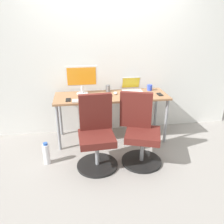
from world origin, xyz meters
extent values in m
plane|color=gray|center=(0.00, 0.00, 0.00)|extent=(5.28, 5.28, 0.00)
cube|color=white|center=(0.00, 0.37, 1.30)|extent=(4.40, 0.04, 2.60)
cube|color=#996B47|center=(0.00, 0.00, 0.72)|extent=(1.72, 0.59, 0.03)
cylinder|color=gray|center=(-0.81, -0.24, 0.35)|extent=(0.04, 0.04, 0.70)
cylinder|color=gray|center=(0.81, -0.24, 0.35)|extent=(0.04, 0.04, 0.70)
cylinder|color=gray|center=(-0.81, 0.24, 0.35)|extent=(0.04, 0.04, 0.70)
cylinder|color=gray|center=(0.81, 0.24, 0.35)|extent=(0.04, 0.04, 0.70)
cylinder|color=black|center=(-0.30, -0.74, 0.01)|extent=(0.54, 0.54, 0.03)
cylinder|color=gray|center=(-0.30, -0.74, 0.20)|extent=(0.05, 0.05, 0.34)
cube|color=#591E19|center=(-0.30, -0.74, 0.41)|extent=(0.46, 0.46, 0.09)
cube|color=#591E19|center=(-0.29, -0.56, 0.70)|extent=(0.42, 0.09, 0.48)
cylinder|color=black|center=(0.30, -0.74, 0.01)|extent=(0.54, 0.54, 0.03)
cylinder|color=gray|center=(0.30, -0.74, 0.20)|extent=(0.05, 0.05, 0.34)
cube|color=#591E19|center=(0.30, -0.74, 0.41)|extent=(0.56, 0.56, 0.09)
cube|color=#591E19|center=(0.24, -0.57, 0.70)|extent=(0.42, 0.20, 0.48)
cylinder|color=white|center=(-0.96, -0.58, 0.14)|extent=(0.09, 0.09, 0.28)
cylinder|color=#2D59B2|center=(-0.96, -0.58, 0.30)|extent=(0.06, 0.06, 0.03)
cylinder|color=silver|center=(-0.44, 0.15, 0.74)|extent=(0.18, 0.18, 0.01)
cylinder|color=silver|center=(-0.44, 0.15, 0.80)|extent=(0.04, 0.04, 0.11)
cube|color=silver|center=(-0.44, 0.15, 1.01)|extent=(0.48, 0.03, 0.31)
cube|color=orange|center=(-0.44, 0.14, 1.01)|extent=(0.43, 0.00, 0.26)
cube|color=silver|center=(0.36, 0.10, 0.74)|extent=(0.31, 0.22, 0.02)
cube|color=silver|center=(0.36, 0.25, 0.85)|extent=(0.31, 0.08, 0.20)
cube|color=yellow|center=(0.36, 0.24, 0.85)|extent=(0.28, 0.06, 0.17)
cube|color=#B7B7B7|center=(-0.42, -0.21, 0.74)|extent=(0.34, 0.12, 0.02)
cube|color=silver|center=(0.37, -0.21, 0.74)|extent=(0.34, 0.12, 0.02)
ellipsoid|color=#B7B7B7|center=(-0.03, -0.05, 0.75)|extent=(0.06, 0.10, 0.03)
ellipsoid|color=silver|center=(0.07, 0.05, 0.75)|extent=(0.06, 0.10, 0.03)
cylinder|color=blue|center=(0.65, 0.16, 0.78)|extent=(0.08, 0.08, 0.09)
cylinder|color=slate|center=(-0.03, 0.20, 0.79)|extent=(0.07, 0.07, 0.10)
cube|color=black|center=(0.74, -0.08, 0.74)|extent=(0.07, 0.14, 0.01)
cube|color=black|center=(-0.65, -0.14, 0.74)|extent=(0.07, 0.14, 0.01)
camera|label=1|loc=(-0.49, -3.27, 1.80)|focal=36.45mm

